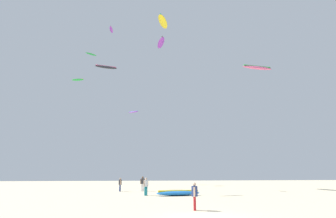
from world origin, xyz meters
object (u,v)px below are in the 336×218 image
object	(u,v)px
kite_aloft_4	(106,67)
kite_aloft_5	(78,80)
person_foreground	(195,194)
person_right	(146,185)
kite_aloft_0	(91,54)
kite_aloft_3	(111,30)
person_left	(120,183)
kite_aloft_1	(161,43)
kite_grounded_near	(178,193)
kite_aloft_6	(257,68)
kite_aloft_2	(163,22)
kite_aloft_7	(133,112)
person_midground	(143,183)

from	to	relation	value
kite_aloft_4	kite_aloft_5	world-z (taller)	kite_aloft_5
person_foreground	person_right	size ratio (longest dim) A/B	0.97
kite_aloft_0	kite_aloft_3	world-z (taller)	kite_aloft_0
kite_aloft_5	kite_aloft_3	bearing A→B (deg)	-18.15
person_left	kite_aloft_1	distance (m)	25.24
kite_grounded_near	kite_aloft_6	distance (m)	19.98
kite_aloft_2	kite_aloft_7	bearing A→B (deg)	105.18
kite_aloft_0	kite_aloft_4	world-z (taller)	kite_aloft_0
kite_aloft_1	kite_aloft_4	distance (m)	15.80
person_left	kite_aloft_6	xyz separation A→B (m)	(17.66, -2.04, 14.96)
kite_aloft_3	kite_aloft_7	xyz separation A→B (m)	(3.70, 13.57, -10.81)
kite_aloft_1	kite_aloft_5	xyz separation A→B (m)	(-13.42, -0.19, -7.22)
kite_aloft_1	kite_aloft_4	xyz separation A→B (m)	(-7.76, -10.57, -8.82)
kite_aloft_6	person_midground	bearing A→B (deg)	171.72
kite_grounded_near	kite_aloft_1	distance (m)	28.31
person_midground	person_right	bearing A→B (deg)	0.53
kite_aloft_7	person_midground	bearing A→B (deg)	-84.97
person_foreground	kite_aloft_6	size ratio (longest dim) A/B	0.39
person_left	kite_aloft_3	size ratio (longest dim) A/B	0.74
person_foreground	kite_aloft_7	xyz separation A→B (m)	(-4.72, 37.88, 13.21)
kite_aloft_4	kite_aloft_1	bearing A→B (deg)	53.72
kite_aloft_1	kite_aloft_2	xyz separation A→B (m)	(-0.10, -4.92, 1.17)
person_left	kite_aloft_5	size ratio (longest dim) A/B	0.77
kite_aloft_7	kite_grounded_near	bearing A→B (deg)	-79.10
person_midground	kite_aloft_6	distance (m)	21.17
kite_aloft_0	kite_aloft_3	xyz separation A→B (m)	(5.57, -14.21, -1.65)
person_right	kite_grounded_near	distance (m)	3.38
person_midground	kite_aloft_1	world-z (taller)	kite_aloft_1
person_midground	person_right	size ratio (longest dim) A/B	1.01
person_left	person_midground	bearing A→B (deg)	163.02
person_midground	kite_aloft_4	xyz separation A→B (m)	(-4.91, -2.12, 14.16)
person_midground	kite_aloft_5	xyz separation A→B (m)	(-10.58, 8.26, 15.76)
kite_aloft_6	kite_aloft_3	bearing A→B (deg)	156.76
kite_grounded_near	kite_aloft_1	xyz separation A→B (m)	(-0.60, 15.40, 23.75)
person_foreground	kite_aloft_0	xyz separation A→B (m)	(-13.99, 38.51, 25.68)
kite_aloft_6	kite_grounded_near	bearing A→B (deg)	-157.39
kite_aloft_7	kite_aloft_3	bearing A→B (deg)	-105.24
kite_grounded_near	kite_aloft_5	xyz separation A→B (m)	(-14.03, 15.21, 16.53)
kite_aloft_6	kite_aloft_7	distance (m)	27.93
kite_aloft_7	person_foreground	bearing A→B (deg)	-82.90
kite_aloft_3	kite_aloft_4	world-z (taller)	kite_aloft_3
person_foreground	kite_aloft_2	bearing A→B (deg)	103.88
person_foreground	person_right	world-z (taller)	person_right
kite_aloft_3	kite_aloft_0	bearing A→B (deg)	111.41
kite_aloft_5	kite_grounded_near	bearing A→B (deg)	-47.32
kite_aloft_2	person_foreground	bearing A→B (deg)	-89.45
kite_aloft_2	person_left	bearing A→B (deg)	-146.32
kite_aloft_3	kite_aloft_4	distance (m)	13.14
kite_aloft_3	person_midground	bearing A→B (deg)	-50.29
person_left	kite_aloft_6	world-z (taller)	kite_aloft_6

